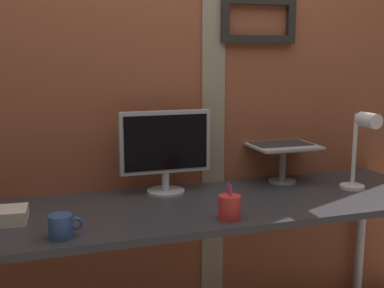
{
  "coord_description": "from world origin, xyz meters",
  "views": [
    {
      "loc": [
        -0.7,
        -1.9,
        1.41
      ],
      "look_at": [
        -0.05,
        0.11,
        1.03
      ],
      "focal_mm": 44.35,
      "sensor_mm": 36.0,
      "label": 1
    }
  ],
  "objects_px": {
    "monitor": "(165,146)",
    "coffee_mug": "(61,226)",
    "desk_lamp": "(362,142)",
    "pen_cup": "(229,207)",
    "laptop": "(278,135)"
  },
  "relations": [
    {
      "from": "monitor",
      "to": "desk_lamp",
      "type": "relative_size",
      "value": 1.13
    },
    {
      "from": "monitor",
      "to": "desk_lamp",
      "type": "bearing_deg",
      "value": -16.38
    },
    {
      "from": "pen_cup",
      "to": "coffee_mug",
      "type": "relative_size",
      "value": 1.19
    },
    {
      "from": "laptop",
      "to": "desk_lamp",
      "type": "height_order",
      "value": "laptop"
    },
    {
      "from": "desk_lamp",
      "to": "pen_cup",
      "type": "relative_size",
      "value": 2.62
    },
    {
      "from": "desk_lamp",
      "to": "coffee_mug",
      "type": "xyz_separation_m",
      "value": [
        -1.4,
        -0.18,
        -0.2
      ]
    },
    {
      "from": "coffee_mug",
      "to": "desk_lamp",
      "type": "bearing_deg",
      "value": 7.26
    },
    {
      "from": "monitor",
      "to": "coffee_mug",
      "type": "xyz_separation_m",
      "value": [
        -0.5,
        -0.44,
        -0.18
      ]
    },
    {
      "from": "desk_lamp",
      "to": "pen_cup",
      "type": "height_order",
      "value": "desk_lamp"
    },
    {
      "from": "pen_cup",
      "to": "coffee_mug",
      "type": "bearing_deg",
      "value": -179.99
    },
    {
      "from": "monitor",
      "to": "desk_lamp",
      "type": "height_order",
      "value": "monitor"
    },
    {
      "from": "monitor",
      "to": "pen_cup",
      "type": "bearing_deg",
      "value": -71.97
    },
    {
      "from": "monitor",
      "to": "coffee_mug",
      "type": "height_order",
      "value": "monitor"
    },
    {
      "from": "monitor",
      "to": "coffee_mug",
      "type": "distance_m",
      "value": 0.69
    },
    {
      "from": "monitor",
      "to": "laptop",
      "type": "relative_size",
      "value": 1.29
    }
  ]
}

